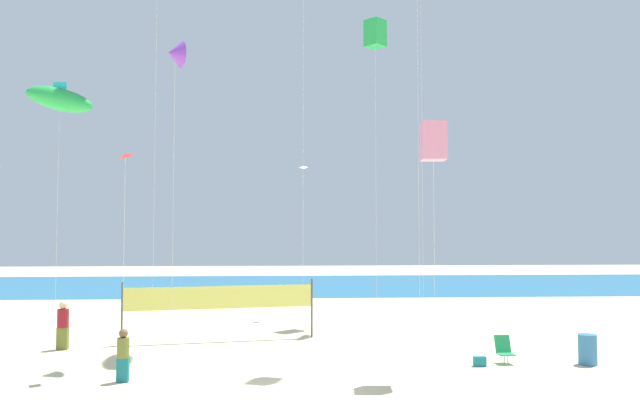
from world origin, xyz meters
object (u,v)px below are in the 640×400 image
(kite_violet_delta, at_px, (175,54))
(volleyball_net, at_px, (220,300))
(beachgoer_maroon_shirt, at_px, (63,324))
(trash_barrel, at_px, (588,350))
(kite_green_inflatable, at_px, (60,99))
(kite_white_diamond, at_px, (303,174))
(beachgoer_olive_shirt, at_px, (123,354))
(beach_handbag, at_px, (480,361))
(kite_red_diamond, at_px, (125,163))
(kite_pink_box, at_px, (433,141))
(kite_green_box, at_px, (375,34))
(folding_beach_chair, at_px, (504,349))

(kite_violet_delta, bearing_deg, volleyball_net, 66.37)
(beachgoer_maroon_shirt, distance_m, trash_barrel, 18.50)
(kite_green_inflatable, bearing_deg, kite_white_diamond, 27.54)
(beachgoer_olive_shirt, relative_size, beach_handbag, 3.87)
(trash_barrel, relative_size, kite_red_diamond, 0.14)
(kite_pink_box, bearing_deg, kite_green_box, 90.52)
(volleyball_net, distance_m, kite_white_diamond, 9.38)
(beachgoer_maroon_shirt, xyz_separation_m, beach_handbag, (14.53, -3.58, -0.80))
(folding_beach_chair, relative_size, kite_violet_delta, 0.08)
(trash_barrel, distance_m, kite_green_inflatable, 22.44)
(kite_white_diamond, bearing_deg, folding_beach_chair, -60.08)
(kite_green_box, bearing_deg, kite_white_diamond, 161.80)
(kite_white_diamond, bearing_deg, kite_green_inflatable, -152.46)
(volleyball_net, bearing_deg, trash_barrel, -21.68)
(kite_pink_box, bearing_deg, beachgoer_olive_shirt, -177.83)
(kite_green_box, bearing_deg, volleyball_net, -142.67)
(beachgoer_maroon_shirt, height_order, kite_pink_box, kite_pink_box)
(beach_handbag, xyz_separation_m, kite_green_inflatable, (-15.80, 6.21, 9.74))
(folding_beach_chair, distance_m, kite_green_box, 17.30)
(trash_barrel, relative_size, kite_violet_delta, 0.09)
(volleyball_net, relative_size, kite_violet_delta, 0.67)
(beachgoer_olive_shirt, height_order, kite_white_diamond, kite_white_diamond)
(kite_red_diamond, bearing_deg, trash_barrel, 0.92)
(volleyball_net, xyz_separation_m, kite_green_box, (7.08, 5.40, 12.70))
(kite_green_box, bearing_deg, kite_violet_delta, -134.85)
(kite_violet_delta, bearing_deg, kite_green_inflatable, 142.60)
(beachgoer_olive_shirt, relative_size, kite_red_diamond, 0.22)
(beachgoer_maroon_shirt, relative_size, volleyball_net, 0.24)
(kite_violet_delta, relative_size, kite_white_diamond, 1.43)
(beach_handbag, relative_size, kite_pink_box, 0.05)
(kite_pink_box, bearing_deg, kite_red_diamond, 174.66)
(kite_green_inflatable, height_order, kite_green_box, kite_green_box)
(trash_barrel, height_order, kite_white_diamond, kite_white_diamond)
(trash_barrel, bearing_deg, kite_white_diamond, 128.05)
(beachgoer_olive_shirt, bearing_deg, kite_white_diamond, -21.65)
(kite_green_inflatable, distance_m, kite_white_diamond, 11.97)
(trash_barrel, xyz_separation_m, volleyball_net, (-12.53, 4.98, 1.14))
(kite_pink_box, relative_size, kite_white_diamond, 1.00)
(folding_beach_chair, xyz_separation_m, kite_white_diamond, (-6.41, 11.14, 6.87))
(kite_pink_box, xyz_separation_m, kite_white_diamond, (-3.71, 12.71, 0.17))
(beachgoer_olive_shirt, xyz_separation_m, beachgoer_maroon_shirt, (-3.53, 5.03, 0.14))
(kite_pink_box, distance_m, kite_white_diamond, 13.24)
(beach_handbag, relative_size, kite_green_inflatable, 0.04)
(beachgoer_maroon_shirt, relative_size, trash_barrel, 1.82)
(kite_red_diamond, bearing_deg, kite_green_inflatable, 124.64)
(volleyball_net, xyz_separation_m, beach_handbag, (8.90, -5.03, -1.47))
(volleyball_net, bearing_deg, kite_violet_delta, -113.63)
(beachgoer_maroon_shirt, distance_m, volleyball_net, 5.85)
(folding_beach_chair, relative_size, kite_green_inflatable, 0.08)
(volleyball_net, height_order, kite_green_inflatable, kite_green_inflatable)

